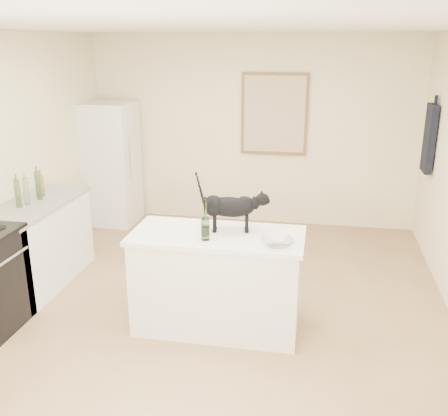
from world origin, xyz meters
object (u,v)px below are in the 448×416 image
Objects in this scene: black_cat at (230,209)px; glass_bowl at (277,242)px; fridge at (111,164)px; wine_bottle at (205,221)px.

black_cat reaches higher than glass_bowl.
fridge is 3.04× the size of black_cat.
fridge reaches higher than wine_bottle.
wine_bottle is at bearing -131.79° from black_cat.
black_cat is 0.55m from glass_bowl.
wine_bottle is (1.98, -2.71, 0.21)m from fridge.
wine_bottle is 0.62m from glass_bowl.
glass_bowl is (0.60, -0.03, -0.13)m from wine_bottle.
wine_bottle is 1.25× the size of glass_bowl.
wine_bottle is (-0.16, -0.25, -0.03)m from black_cat.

